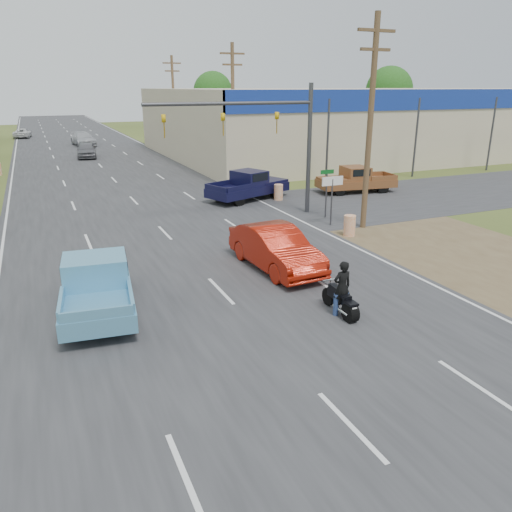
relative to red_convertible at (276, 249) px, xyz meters
name	(u,v)px	position (x,y,z in m)	size (l,w,h in m)	color
ground	(350,426)	(-2.76, -9.30, -0.83)	(200.00, 200.00, 0.00)	#3A451B
main_road	(100,166)	(-2.76, 30.70, -0.82)	(15.00, 180.00, 0.02)	#2D2D30
cross_road	(156,223)	(-2.76, 8.70, -0.82)	(120.00, 10.00, 0.02)	#2D2D30
dirt_verge	(427,239)	(8.24, 0.70, -0.83)	(8.00, 18.00, 0.01)	brown
big_box_store	(390,119)	(29.24, 30.63, 2.48)	(50.00, 28.10, 6.60)	#B7A88C
utility_pole_1	(370,119)	(6.74, 3.70, 4.48)	(2.00, 0.28, 10.00)	#4C3823
utility_pole_2	(233,106)	(6.74, 21.70, 4.48)	(2.00, 0.28, 10.00)	#4C3823
utility_pole_3	(174,101)	(6.74, 39.70, 4.48)	(2.00, 0.28, 10.00)	#4C3823
tree_3	(389,90)	(52.24, 60.70, 5.36)	(8.40, 8.40, 10.40)	#422D19
tree_5	(213,91)	(27.24, 85.70, 5.05)	(7.98, 7.98, 9.88)	#422D19
barrel_0	(350,226)	(5.24, 2.70, -0.33)	(0.56, 0.56, 1.00)	orange
barrel_1	(278,192)	(5.64, 11.20, -0.33)	(0.56, 0.56, 1.00)	orange
lane_sign	(332,189)	(5.44, 4.70, 1.07)	(1.20, 0.08, 2.52)	#3F3F44
street_name_sign	(327,188)	(6.04, 6.20, 0.78)	(0.80, 0.08, 2.61)	#3F3F44
signal_mast	(265,127)	(3.06, 7.70, 3.97)	(9.12, 0.40, 7.00)	#3F3F44
red_convertible	(276,249)	(0.00, 0.00, 0.00)	(1.76, 5.05, 1.66)	#9A1607
motorcycle	(342,303)	(0.04, -4.64, -0.40)	(0.59, 1.92, 0.98)	black
rider	(342,290)	(0.04, -4.60, 0.01)	(0.61, 0.40, 1.68)	black
blue_pickup	(97,283)	(-6.84, -1.09, 0.07)	(2.68, 5.60, 1.79)	black
navy_pickup	(250,185)	(4.09, 12.18, 0.08)	(5.87, 3.92, 1.82)	black
brown_pickup	(355,179)	(11.43, 11.37, 0.04)	(5.44, 2.70, 1.73)	black
distant_car_grey	(86,150)	(-3.26, 36.70, -0.07)	(1.80, 4.47, 1.52)	slate
distant_car_silver	(83,139)	(-2.42, 48.22, -0.04)	(2.22, 5.45, 1.58)	#B3B3B8
distant_car_white	(22,133)	(-9.24, 61.85, -0.20)	(2.10, 4.55, 1.26)	silver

